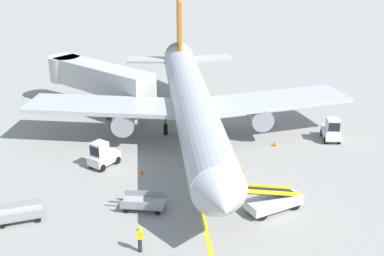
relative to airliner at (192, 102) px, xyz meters
name	(u,v)px	position (x,y,z in m)	size (l,w,h in m)	color
ground_plane	(215,201)	(1.68, -10.56, -3.42)	(300.00, 300.00, 0.00)	gray
taxi_line_yellow	(192,168)	(0.06, -5.56, -3.41)	(0.30, 80.00, 0.01)	yellow
airliner	(192,102)	(0.00, 0.00, 0.00)	(28.43, 35.33, 10.10)	#B2B5BA
jet_bridge	(93,76)	(-9.81, 7.37, 0.12)	(11.54, 9.93, 4.85)	beige
baggage_tug_near_wing	(103,155)	(-6.79, -5.35, -2.49)	(2.43, 2.71, 2.10)	silver
baggage_tug_by_cargo_door	(331,130)	(12.02, -0.06, -2.49)	(1.39, 2.44, 2.10)	silver
belt_loader_forward_hold	(272,200)	(5.38, -11.73, -2.64)	(4.97, 3.54, 2.59)	silver
baggage_cart_loaded	(143,203)	(-3.03, -11.66, -2.95)	(3.82, 1.83, 0.94)	#A5A5A8
baggage_cart_empty_trailing	(20,214)	(-10.70, -13.11, -2.95)	(3.81, 2.40, 0.94)	#A5A5A8
ground_crew_marshaller	(140,238)	(-2.75, -16.32, -2.51)	(0.36, 0.24, 1.70)	#26262D
ground_crew_wing_walker	(192,159)	(0.11, -5.93, -2.51)	(0.36, 0.24, 1.70)	#26262D
safety_cone_nose_left	(275,144)	(7.04, -1.32, -3.20)	(0.36, 0.36, 0.44)	orange
safety_cone_nose_right	(243,172)	(3.93, -6.63, -3.20)	(0.36, 0.36, 0.44)	orange
safety_cone_wingtip_left	(142,171)	(-3.66, -6.63, -3.20)	(0.36, 0.36, 0.44)	orange
safety_cone_wingtip_right	(338,124)	(13.56, 3.32, -3.20)	(0.36, 0.36, 0.44)	orange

